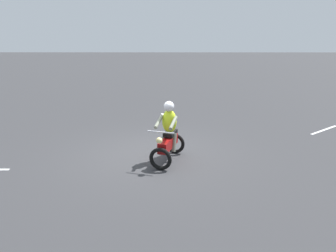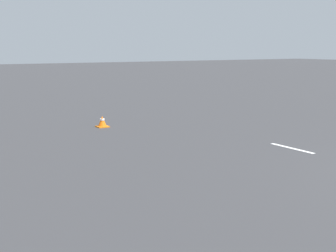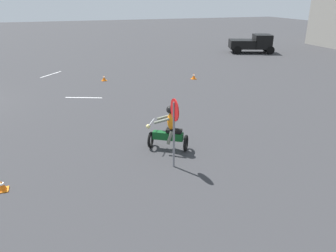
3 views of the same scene
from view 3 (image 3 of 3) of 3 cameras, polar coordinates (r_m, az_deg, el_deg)
The scene contains 8 objects.
motorcycle_rider_background at distance 11.63m, azimuth 0.17°, elevation -0.81°, with size 1.24×1.51×1.66m.
pickup_truck at distance 33.60m, azimuth 14.53°, elevation 13.81°, with size 3.24×4.54×1.73m.
stop_sign at distance 10.09m, azimuth 1.12°, elevation 1.12°, with size 0.70×0.08×2.30m.
traffic_cone_near_left at distance 22.12m, azimuth 4.51°, elevation 8.61°, with size 0.32×0.32×0.38m.
traffic_cone_mid_center at distance 10.59m, azimuth -26.96°, elevation -9.26°, with size 0.32×0.32×0.32m.
traffic_cone_mid_left at distance 21.99m, azimuth -11.09°, elevation 8.18°, with size 0.32×0.32×0.36m.
lane_stripe_n at distance 18.53m, azimuth -14.46°, elevation 4.81°, with size 0.10×2.03×0.01m, color silver.
lane_stripe_nw at distance 24.86m, azimuth -19.70°, elevation 8.46°, with size 0.10×2.10×0.01m, color silver.
Camera 3 is at (18.20, 5.54, 5.19)m, focal length 35.00 mm.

